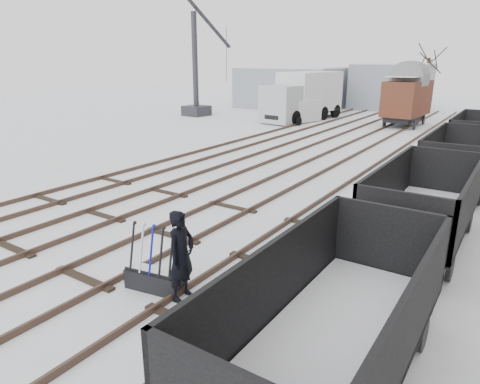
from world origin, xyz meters
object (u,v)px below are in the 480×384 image
object	(u,v)px
ground_frame	(154,278)
freight_wagon_a	(332,340)
lorry	(303,96)
crane	(197,86)
worker	(181,256)
box_van_wagon	(407,97)
panel_van	(297,111)

from	to	relation	value
ground_frame	freight_wagon_a	size ratio (longest dim) A/B	0.28
lorry	crane	xyz separation A→B (m)	(-9.27, -2.35, 0.61)
freight_wagon_a	worker	bearing A→B (deg)	168.49
lorry	crane	size ratio (longest dim) A/B	0.89
box_van_wagon	crane	distance (m)	17.58
ground_frame	box_van_wagon	bearing A→B (deg)	83.30
panel_van	crane	world-z (taller)	crane
worker	box_van_wagon	size ratio (longest dim) A/B	0.39
box_van_wagon	freight_wagon_a	bearing A→B (deg)	-74.34
box_van_wagon	worker	bearing A→B (deg)	-81.23
worker	freight_wagon_a	world-z (taller)	freight_wagon_a
worker	box_van_wagon	xyz separation A→B (m)	(-2.21, 28.06, 1.17)
ground_frame	worker	distance (m)	1.03
worker	box_van_wagon	bearing A→B (deg)	1.26
panel_van	freight_wagon_a	bearing A→B (deg)	-47.47
ground_frame	crane	size ratio (longest dim) A/B	0.15
freight_wagon_a	crane	bearing A→B (deg)	132.40
lorry	ground_frame	bearing A→B (deg)	-62.34
worker	panel_van	bearing A→B (deg)	18.13
lorry	worker	bearing A→B (deg)	-60.86
ground_frame	box_van_wagon	xyz separation A→B (m)	(-1.46, 28.16, 1.87)
ground_frame	panel_van	world-z (taller)	panel_van
box_van_wagon	lorry	bearing A→B (deg)	-166.73
freight_wagon_a	ground_frame	bearing A→B (deg)	171.72
ground_frame	lorry	xyz separation A→B (m)	(-9.39, 26.91, 1.71)
ground_frame	worker	world-z (taller)	worker
freight_wagon_a	crane	world-z (taller)	crane
worker	freight_wagon_a	bearing A→B (deg)	-104.76
box_van_wagon	lorry	xyz separation A→B (m)	(-7.93, -1.25, -0.16)
worker	box_van_wagon	world-z (taller)	box_van_wagon
ground_frame	panel_van	xyz separation A→B (m)	(-9.07, 25.19, 0.65)
panel_van	box_van_wagon	bearing A→B (deg)	36.44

